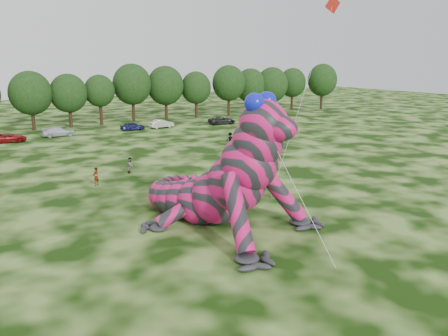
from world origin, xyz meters
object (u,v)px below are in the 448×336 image
tree_8 (69,101)px  tree_13 (229,91)px  tree_14 (250,91)px  car_3 (58,132)px  tree_11 (166,93)px  car_4 (133,126)px  spectator_0 (96,177)px  spectator_2 (230,139)px  car_7 (256,117)px  tree_16 (292,89)px  tree_7 (31,101)px  car_2 (8,138)px  tree_9 (100,100)px  tree_17 (322,87)px  tree_12 (196,95)px  car_5 (161,124)px  tree_10 (133,93)px  spectator_1 (130,165)px  flying_kite (328,20)px  car_6 (222,120)px  inflatable_gecko (203,158)px  spectator_5 (256,161)px

tree_8 → tree_13: 31.36m
tree_14 → car_3: (-41.23, -10.07, -4.01)m
tree_11 → car_4: size_ratio=2.58×
spectator_0 → car_4: bearing=-154.3°
car_4 → spectator_2: spectator_2 is taller
car_7 → tree_16: bearing=-55.2°
tree_7 → car_2: size_ratio=2.03×
tree_7 → tree_9: (11.15, 0.54, -0.40)m
tree_17 → spectator_0: (-61.83, -37.46, -4.29)m
tree_7 → tree_17: bearing=-0.1°
tree_12 → car_5: 14.94m
tree_10 → car_2: 25.35m
spectator_0 → spectator_1: bearing=174.9°
tree_7 → tree_12: bearing=1.8°
tree_12 → car_7: 13.08m
flying_kite → car_5: flying_kite is taller
spectator_0 → tree_14: bearing=-177.2°
tree_14 → spectator_0: size_ratio=5.51×
tree_11 → spectator_2: size_ratio=5.62×
flying_kite → tree_13: bearing=66.3°
tree_14 → car_6: 18.48m
inflatable_gecko → car_4: bearing=52.7°
tree_9 → tree_13: (26.07, -0.22, 0.72)m
inflatable_gecko → car_4: 43.60m
car_2 → car_6: bearing=-88.9°
tree_10 → spectator_1: 39.02m
tree_13 → spectator_2: tree_13 is taller
tree_14 → spectator_1: (-39.14, -36.64, -3.90)m
spectator_1 → tree_14: bearing=-4.6°
spectator_2 → spectator_0: 22.68m
tree_7 → tree_9: size_ratio=1.09×
car_6 → inflatable_gecko: bearing=155.0°
car_4 → spectator_5: size_ratio=2.23×
tree_12 → car_3: size_ratio=1.87×
tree_12 → car_5: bearing=-141.2°
tree_10 → spectator_1: (-13.08, -36.49, -4.45)m
tree_14 → tree_16: (11.99, 0.65, -0.01)m
tree_7 → spectator_0: bearing=-89.7°
tree_17 → spectator_1: size_ratio=6.42×
tree_17 → car_7: tree_17 is taller
car_3 → tree_12: bearing=-71.1°
flying_kite → spectator_2: 27.58m
flying_kite → tree_17: 70.20m
spectator_2 → spectator_1: 17.65m
car_2 → spectator_1: size_ratio=2.91×
flying_kite → car_2: flying_kite is taller
tree_13 → car_6: size_ratio=2.09×
tree_10 → car_2: bearing=-152.3°
inflatable_gecko → spectator_0: size_ratio=10.88×
car_6 → car_7: car_7 is taller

